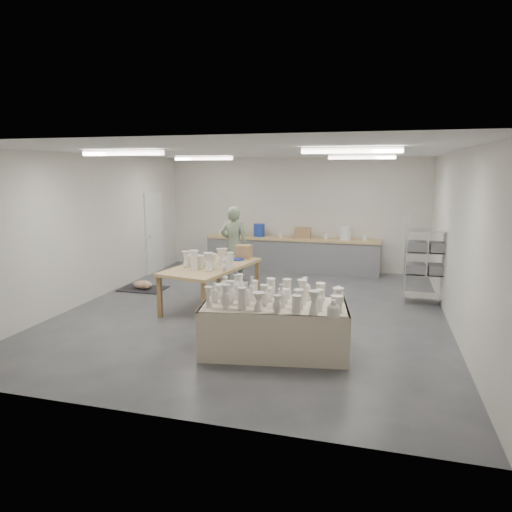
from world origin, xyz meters
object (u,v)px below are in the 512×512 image
(potter, at_px, (234,245))
(red_stool, at_px, (237,269))
(drying_table, at_px, (274,325))
(work_table, at_px, (214,265))

(potter, bearing_deg, red_stool, -90.95)
(drying_table, xyz_separation_m, work_table, (-1.69, 2.02, 0.41))
(red_stool, bearing_deg, work_table, -84.72)
(drying_table, bearing_deg, potter, 106.53)
(drying_table, xyz_separation_m, potter, (-1.89, 3.93, 0.49))
(work_table, xyz_separation_m, red_stool, (-0.20, 2.18, -0.56))
(work_table, distance_m, potter, 1.93)
(work_table, bearing_deg, drying_table, -38.66)
(work_table, relative_size, red_stool, 5.95)
(drying_table, height_order, red_stool, drying_table)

